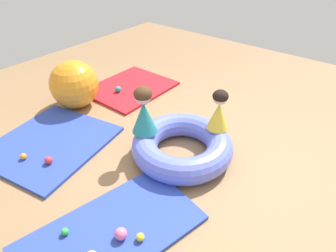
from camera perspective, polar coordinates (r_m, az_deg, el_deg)
The scene contains 14 objects.
ground_plane at distance 3.24m, azimuth 1.84°, elevation -7.28°, with size 8.00×8.00×0.00m, color #93704C.
gym_mat_front at distance 4.72m, azimuth -7.30°, elevation 7.42°, with size 1.24×1.03×0.04m, color red.
gym_mat_far_left at distance 3.75m, azimuth -21.89°, elevation -3.08°, with size 1.30×1.20×0.04m, color #2D47B7.
gym_mat_near_right at distance 2.67m, azimuth -11.06°, elevation -19.77°, with size 1.51×0.81×0.04m, color #2D47B7.
inflatable_cushion at distance 3.25m, azimuth 2.77°, elevation -3.85°, with size 1.12×1.12×0.28m, color #6070E5.
child_in_yellow at distance 3.20m, azimuth 9.89°, elevation 3.04°, with size 0.24×0.24×0.47m.
child_in_teal at distance 3.09m, azimuth -4.73°, elevation 2.99°, with size 0.37×0.37×0.54m.
play_ball_red at distance 3.40m, azimuth -22.27°, elevation -6.21°, with size 0.08×0.08×0.08m, color red.
play_ball_green at distance 2.70m, azimuth -19.45°, elevation -18.85°, with size 0.06×0.06×0.06m, color green.
play_ball_teal at distance 4.56m, azimuth -9.74°, elevation 7.08°, with size 0.09×0.09×0.09m, color teal.
play_ball_orange at distance 3.57m, azimuth -26.37°, elevation -5.34°, with size 0.07×0.07×0.07m, color orange.
play_ball_pink at distance 2.56m, azimuth -9.18°, elevation -20.02°, with size 0.10×0.10×0.10m, color pink.
play_ball_yellow_second at distance 2.54m, azimuth -5.43°, elevation -20.75°, with size 0.07×0.07×0.07m, color yellow.
exercise_ball_large at distance 4.29m, azimuth -17.81°, elevation 7.72°, with size 0.67×0.67×0.67m, color orange.
Camera 1 is at (-1.94, -1.42, 2.16)m, focal length 31.27 mm.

